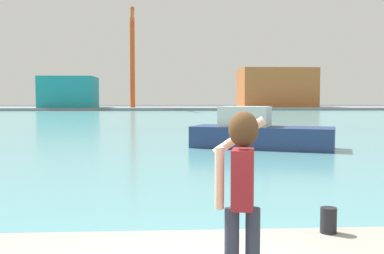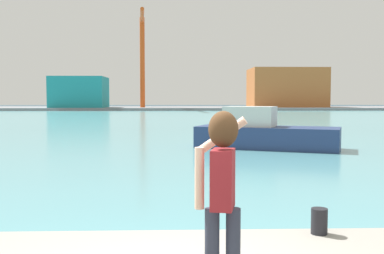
{
  "view_description": "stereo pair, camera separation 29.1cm",
  "coord_description": "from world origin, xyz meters",
  "px_view_note": "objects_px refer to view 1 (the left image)",
  "views": [
    {
      "loc": [
        -0.22,
        -4.21,
        2.32
      ],
      "look_at": [
        0.46,
        7.47,
        1.58
      ],
      "focal_mm": 41.92,
      "sensor_mm": 36.0,
      "label": 1
    },
    {
      "loc": [
        0.07,
        -4.22,
        2.32
      ],
      "look_at": [
        0.46,
        7.47,
        1.58
      ],
      "focal_mm": 41.92,
      "sensor_mm": 36.0,
      "label": 2
    }
  ],
  "objects_px": {
    "warehouse_left": "(69,92)",
    "port_crane": "(132,51)",
    "person_photographer": "(242,182)",
    "boat_moored": "(259,133)",
    "harbor_bollard": "(328,220)",
    "warehouse_right": "(276,88)"
  },
  "relations": [
    {
      "from": "warehouse_left",
      "to": "port_crane",
      "type": "bearing_deg",
      "value": -6.56
    },
    {
      "from": "person_photographer",
      "to": "boat_moored",
      "type": "xyz_separation_m",
      "value": [
        3.61,
        16.48,
        -0.82
      ]
    },
    {
      "from": "person_photographer",
      "to": "harbor_bollard",
      "type": "distance_m",
      "value": 2.54
    },
    {
      "from": "boat_moored",
      "to": "warehouse_left",
      "type": "distance_m",
      "value": 75.95
    },
    {
      "from": "person_photographer",
      "to": "boat_moored",
      "type": "bearing_deg",
      "value": 0.67
    },
    {
      "from": "port_crane",
      "to": "person_photographer",
      "type": "bearing_deg",
      "value": -85.16
    },
    {
      "from": "warehouse_right",
      "to": "port_crane",
      "type": "bearing_deg",
      "value": -169.73
    },
    {
      "from": "warehouse_left",
      "to": "port_crane",
      "type": "distance_m",
      "value": 15.44
    },
    {
      "from": "warehouse_right",
      "to": "port_crane",
      "type": "xyz_separation_m",
      "value": [
        -30.69,
        -5.56,
        7.18
      ]
    },
    {
      "from": "warehouse_left",
      "to": "warehouse_right",
      "type": "xyz_separation_m",
      "value": [
        43.68,
        4.07,
        1.03
      ]
    },
    {
      "from": "harbor_bollard",
      "to": "port_crane",
      "type": "distance_m",
      "value": 86.35
    },
    {
      "from": "warehouse_left",
      "to": "port_crane",
      "type": "relative_size",
      "value": 0.58
    },
    {
      "from": "person_photographer",
      "to": "port_crane",
      "type": "relative_size",
      "value": 0.09
    },
    {
      "from": "person_photographer",
      "to": "harbor_bollard",
      "type": "relative_size",
      "value": 4.93
    },
    {
      "from": "person_photographer",
      "to": "port_crane",
      "type": "distance_m",
      "value": 87.91
    },
    {
      "from": "harbor_bollard",
      "to": "port_crane",
      "type": "xyz_separation_m",
      "value": [
        -8.89,
        85.16,
        11.21
      ]
    },
    {
      "from": "boat_moored",
      "to": "warehouse_right",
      "type": "distance_m",
      "value": 78.68
    },
    {
      "from": "warehouse_right",
      "to": "harbor_bollard",
      "type": "bearing_deg",
      "value": -103.51
    },
    {
      "from": "warehouse_right",
      "to": "warehouse_left",
      "type": "bearing_deg",
      "value": -174.68
    },
    {
      "from": "boat_moored",
      "to": "port_crane",
      "type": "bearing_deg",
      "value": 120.97
    },
    {
      "from": "person_photographer",
      "to": "port_crane",
      "type": "bearing_deg",
      "value": 17.88
    },
    {
      "from": "boat_moored",
      "to": "harbor_bollard",
      "type": "bearing_deg",
      "value": -75.99
    }
  ]
}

